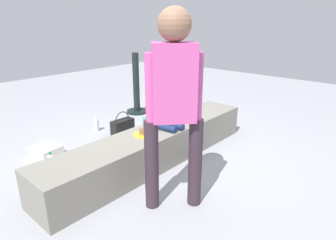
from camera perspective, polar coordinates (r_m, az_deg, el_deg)
The scene contains 12 objects.
ground_plane at distance 3.44m, azimuth -2.43°, elevation -8.11°, with size 12.00×12.00×0.00m, color #9799A0.
concrete_ledge at distance 3.35m, azimuth -2.48°, elevation -5.15°, with size 2.85×0.51×0.39m, color gray.
child_seated at distance 3.29m, azimuth -0.60°, elevation 2.00°, with size 0.28×0.33×0.48m.
adult_standing at distance 2.30m, azimuth 1.19°, elevation 4.78°, with size 0.40×0.38×1.67m.
cake_plate at distance 3.14m, azimuth -4.78°, elevation -2.61°, with size 0.22×0.22×0.07m.
gift_bag at distance 4.21m, azimuth -3.31°, elevation -0.78°, with size 0.23×0.11×0.31m.
railing_post at distance 5.08m, azimuth -6.21°, elevation 5.62°, with size 0.36×0.36×1.04m.
water_bottle_near_gift at distance 3.42m, azimuth -21.92°, elevation -7.74°, with size 0.07×0.07×0.23m.
water_bottle_far_side at distance 4.42m, azimuth -13.86°, elevation -0.84°, with size 0.07×0.07×0.22m.
party_cup_red at distance 3.79m, azimuth -11.44°, elevation -4.80°, with size 0.08×0.08×0.12m, color red.
cake_box_white at distance 3.86m, azimuth -22.80°, elevation -5.58°, with size 0.28×0.31×0.11m, color white.
handbag_black_leather at distance 4.11m, azimuth -8.89°, elevation -1.53°, with size 0.33×0.14×0.37m.
Camera 1 is at (-2.18, -2.13, 1.59)m, focal length 31.08 mm.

